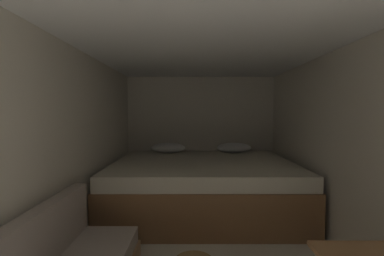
# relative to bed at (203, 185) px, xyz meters

# --- Properties ---
(wall_back) EXTENTS (2.74, 0.05, 2.05)m
(wall_back) POSITION_rel_bed_xyz_m (0.00, 1.06, 0.66)
(wall_back) COLOR beige
(wall_back) RESTS_ON ground
(wall_left) EXTENTS (0.05, 4.95, 2.05)m
(wall_left) POSITION_rel_bed_xyz_m (-1.34, -1.44, 0.66)
(wall_left) COLOR beige
(wall_left) RESTS_ON ground
(wall_right) EXTENTS (0.05, 4.95, 2.05)m
(wall_right) POSITION_rel_bed_xyz_m (1.34, -1.44, 0.66)
(wall_right) COLOR beige
(wall_right) RESTS_ON ground
(ceiling_slab) EXTENTS (2.74, 4.95, 0.05)m
(ceiling_slab) POSITION_rel_bed_xyz_m (0.00, -1.44, 1.71)
(ceiling_slab) COLOR white
(ceiling_slab) RESTS_ON wall_left
(bed) EXTENTS (2.52, 2.00, 0.88)m
(bed) POSITION_rel_bed_xyz_m (0.00, 0.00, 0.00)
(bed) COLOR brown
(bed) RESTS_ON ground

